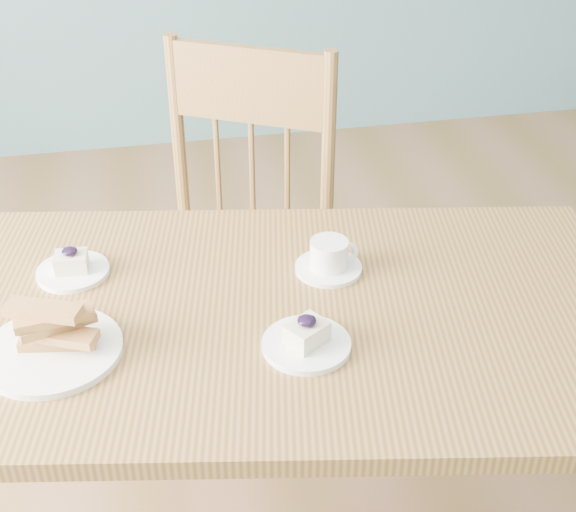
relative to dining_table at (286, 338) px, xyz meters
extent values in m
cube|color=#9D6D3B|center=(0.00, 0.00, 0.05)|extent=(1.48, 1.01, 0.04)
cylinder|color=#9D6D3B|center=(-0.56, 0.44, -0.31)|extent=(0.05, 0.05, 0.69)
cylinder|color=#9D6D3B|center=(0.67, 0.22, -0.31)|extent=(0.05, 0.05, 0.69)
cube|color=#9D6D3B|center=(-0.05, 0.53, -0.18)|extent=(0.63, 0.62, 0.04)
cylinder|color=#9D6D3B|center=(-0.32, 0.46, -0.43)|extent=(0.04, 0.04, 0.46)
cylinder|color=#9D6D3B|center=(0.04, 0.27, -0.43)|extent=(0.04, 0.04, 0.46)
cylinder|color=#9D6D3B|center=(-0.14, 0.80, -0.43)|extent=(0.04, 0.04, 0.46)
cylinder|color=#9D6D3B|center=(0.22, 0.61, -0.43)|extent=(0.04, 0.04, 0.46)
cylinder|color=#9D6D3B|center=(-0.14, 0.81, 0.11)|extent=(0.04, 0.04, 0.53)
cylinder|color=#9D6D3B|center=(0.23, 0.61, 0.11)|extent=(0.04, 0.04, 0.53)
cube|color=#9D6D3B|center=(0.05, 0.71, 0.26)|extent=(0.37, 0.21, 0.20)
cylinder|color=#9D6D3B|center=(-0.04, 0.76, 0.00)|extent=(0.02, 0.02, 0.31)
cylinder|color=#9D6D3B|center=(0.05, 0.71, 0.00)|extent=(0.02, 0.02, 0.31)
cylinder|color=#9D6D3B|center=(0.13, 0.66, 0.00)|extent=(0.02, 0.02, 0.31)
cylinder|color=white|center=(0.01, -0.12, 0.08)|extent=(0.16, 0.16, 0.01)
cube|color=beige|center=(0.01, -0.12, 0.11)|extent=(0.09, 0.09, 0.04)
ellipsoid|color=black|center=(0.01, -0.12, 0.13)|extent=(0.03, 0.03, 0.02)
sphere|color=black|center=(0.02, -0.12, 0.13)|extent=(0.01, 0.01, 0.01)
sphere|color=black|center=(0.01, -0.11, 0.13)|extent=(0.01, 0.01, 0.01)
sphere|color=black|center=(0.02, -0.13, 0.13)|extent=(0.01, 0.01, 0.01)
cylinder|color=white|center=(-0.41, 0.21, 0.08)|extent=(0.15, 0.15, 0.01)
cube|color=beige|center=(-0.41, 0.21, 0.10)|extent=(0.07, 0.06, 0.04)
ellipsoid|color=black|center=(-0.41, 0.21, 0.13)|extent=(0.03, 0.03, 0.01)
sphere|color=black|center=(-0.40, 0.21, 0.13)|extent=(0.01, 0.01, 0.01)
sphere|color=black|center=(-0.42, 0.21, 0.13)|extent=(0.01, 0.01, 0.01)
sphere|color=black|center=(-0.41, 0.20, 0.13)|extent=(0.01, 0.01, 0.01)
cylinder|color=white|center=(0.11, 0.12, 0.08)|extent=(0.14, 0.14, 0.01)
cylinder|color=white|center=(0.11, 0.12, 0.11)|extent=(0.08, 0.08, 0.06)
cylinder|color=olive|center=(0.11, 0.12, 0.14)|extent=(0.07, 0.07, 0.00)
torus|color=white|center=(0.15, 0.11, 0.11)|extent=(0.05, 0.01, 0.05)
cylinder|color=white|center=(-0.44, -0.05, 0.08)|extent=(0.25, 0.25, 0.01)
camera|label=1|loc=(-0.24, -1.23, 1.01)|focal=50.00mm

